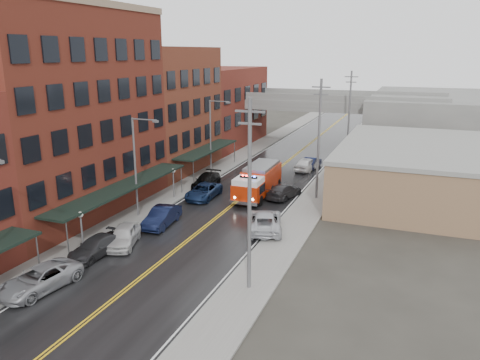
% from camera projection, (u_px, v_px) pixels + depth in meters
% --- Properties ---
extents(road, '(11.00, 160.00, 0.02)m').
position_uv_depth(road, '(232.00, 205.00, 45.53)').
color(road, black).
rests_on(road, ground).
extents(sidewalk_left, '(3.00, 160.00, 0.15)m').
position_uv_depth(sidewalk_left, '(166.00, 197.00, 48.04)').
color(sidewalk_left, slate).
rests_on(sidewalk_left, ground).
extents(sidewalk_right, '(3.00, 160.00, 0.15)m').
position_uv_depth(sidewalk_right, '(306.00, 214.00, 42.98)').
color(sidewalk_right, slate).
rests_on(sidewalk_right, ground).
extents(curb_left, '(0.30, 160.00, 0.15)m').
position_uv_depth(curb_left, '(181.00, 198.00, 47.46)').
color(curb_left, gray).
rests_on(curb_left, ground).
extents(curb_right, '(0.30, 160.00, 0.15)m').
position_uv_depth(curb_right, '(288.00, 212.00, 43.55)').
color(curb_right, gray).
rests_on(curb_right, ground).
extents(brick_building_b, '(9.00, 20.00, 18.00)m').
position_uv_depth(brick_building_b, '(63.00, 116.00, 41.44)').
color(brick_building_b, maroon).
rests_on(brick_building_b, ground).
extents(brick_building_c, '(9.00, 15.00, 15.00)m').
position_uv_depth(brick_building_c, '(164.00, 110.00, 57.58)').
color(brick_building_c, brown).
rests_on(brick_building_c, ground).
extents(brick_building_far, '(9.00, 20.00, 12.00)m').
position_uv_depth(brick_building_far, '(220.00, 107.00, 73.72)').
color(brick_building_far, maroon).
rests_on(brick_building_far, ground).
extents(tan_building, '(14.00, 22.00, 5.00)m').
position_uv_depth(tan_building, '(412.00, 171.00, 48.32)').
color(tan_building, '#8E6B4C').
rests_on(tan_building, ground).
extents(right_far_block, '(18.00, 30.00, 8.00)m').
position_uv_depth(right_far_block, '(431.00, 120.00, 74.21)').
color(right_far_block, slate).
rests_on(right_far_block, ground).
extents(awning_1, '(2.60, 18.00, 3.09)m').
position_uv_depth(awning_1, '(123.00, 187.00, 41.03)').
color(awning_1, black).
rests_on(awning_1, ground).
extents(awning_2, '(2.60, 13.00, 3.09)m').
position_uv_depth(awning_2, '(207.00, 149.00, 56.77)').
color(awning_2, black).
rests_on(awning_2, ground).
extents(globe_lamp_1, '(0.44, 0.44, 3.12)m').
position_uv_depth(globe_lamp_1, '(81.00, 222.00, 34.53)').
color(globe_lamp_1, '#59595B').
rests_on(globe_lamp_1, ground).
extents(globe_lamp_2, '(0.44, 0.44, 3.12)m').
position_uv_depth(globe_lamp_2, '(173.00, 176.00, 47.13)').
color(globe_lamp_2, '#59595B').
rests_on(globe_lamp_2, ground).
extents(street_lamp_1, '(2.64, 0.22, 9.00)m').
position_uv_depth(street_lamp_1, '(137.00, 161.00, 41.02)').
color(street_lamp_1, '#59595B').
rests_on(street_lamp_1, ground).
extents(street_lamp_2, '(2.64, 0.22, 9.00)m').
position_uv_depth(street_lamp_2, '(212.00, 133.00, 55.41)').
color(street_lamp_2, '#59595B').
rests_on(street_lamp_2, ground).
extents(utility_pole_0, '(1.80, 0.24, 12.00)m').
position_uv_depth(utility_pole_0, '(249.00, 194.00, 27.86)').
color(utility_pole_0, '#59595B').
rests_on(utility_pole_0, ground).
extents(utility_pole_1, '(1.80, 0.24, 12.00)m').
position_uv_depth(utility_pole_1, '(319.00, 138.00, 45.85)').
color(utility_pole_1, '#59595B').
rests_on(utility_pole_1, ground).
extents(utility_pole_2, '(1.80, 0.24, 12.00)m').
position_uv_depth(utility_pole_2, '(349.00, 113.00, 63.85)').
color(utility_pole_2, '#59595B').
rests_on(utility_pole_2, ground).
extents(overpass, '(40.00, 10.00, 7.50)m').
position_uv_depth(overpass, '(309.00, 108.00, 72.72)').
color(overpass, slate).
rests_on(overpass, ground).
extents(fire_truck, '(3.51, 8.55, 3.11)m').
position_uv_depth(fire_truck, '(258.00, 181.00, 47.98)').
color(fire_truck, '#AD2308').
rests_on(fire_truck, ground).
extents(parked_car_left_2, '(3.27, 5.69, 1.49)m').
position_uv_depth(parked_car_left_2, '(40.00, 279.00, 29.25)').
color(parked_car_left_2, gray).
rests_on(parked_car_left_2, ground).
extents(parked_car_left_3, '(2.30, 4.91, 1.39)m').
position_uv_depth(parked_car_left_3, '(96.00, 247.00, 34.21)').
color(parked_car_left_3, '#27272A').
rests_on(parked_car_left_3, ground).
extents(parked_car_left_4, '(3.29, 4.99, 1.58)m').
position_uv_depth(parked_car_left_4, '(124.00, 236.00, 35.98)').
color(parked_car_left_4, silver).
rests_on(parked_car_left_4, ground).
extents(parked_car_left_5, '(2.10, 5.01, 1.61)m').
position_uv_depth(parked_car_left_5, '(162.00, 217.00, 40.08)').
color(parked_car_left_5, black).
rests_on(parked_car_left_5, ground).
extents(parked_car_left_6, '(2.56, 5.33, 1.46)m').
position_uv_depth(parked_car_left_6, '(204.00, 191.00, 47.60)').
color(parked_car_left_6, '#13254A').
rests_on(parked_car_left_6, ground).
extents(parked_car_left_7, '(2.54, 5.32, 1.50)m').
position_uv_depth(parked_car_left_7, '(206.00, 181.00, 51.38)').
color(parked_car_left_7, black).
rests_on(parked_car_left_7, ground).
extents(parked_car_right_0, '(4.40, 6.49, 1.65)m').
position_uv_depth(parked_car_right_0, '(265.00, 221.00, 38.97)').
color(parked_car_right_0, '#B1B4BA').
rests_on(parked_car_right_0, ground).
extents(parked_car_right_1, '(3.06, 5.28, 1.44)m').
position_uv_depth(parked_car_right_1, '(284.00, 191.00, 47.73)').
color(parked_car_right_1, '#28282B').
rests_on(parked_car_right_1, ground).
extents(parked_car_right_2, '(2.63, 5.08, 1.65)m').
position_uv_depth(parked_car_right_2, '(307.00, 164.00, 58.63)').
color(parked_car_right_2, silver).
rests_on(parked_car_right_2, ground).
extents(parked_car_right_3, '(1.84, 4.50, 1.45)m').
position_uv_depth(parked_car_right_3, '(312.00, 162.00, 60.02)').
color(parked_car_right_3, black).
rests_on(parked_car_right_3, ground).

